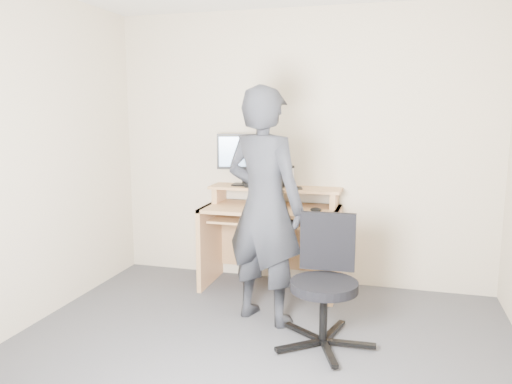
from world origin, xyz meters
The scene contains 13 objects.
ground centered at (0.00, 0.00, 0.00)m, with size 3.50×3.50×0.00m, color #49494D.
back_wall centered at (0.00, 1.75, 1.25)m, with size 3.50×0.02×2.50m, color #BEB397.
desk centered at (-0.20, 1.53, 0.55)m, with size 1.20×0.60×0.91m.
monitor centered at (-0.49, 1.60, 1.20)m, with size 0.49×0.17×0.48m.
external_drive centered at (-0.15, 1.60, 1.01)m, with size 0.07×0.13×0.20m, color black.
travel_mug centered at (-0.06, 1.61, 1.00)m, with size 0.08×0.08×0.18m, color silver.
smartphone centered at (0.02, 1.57, 0.92)m, with size 0.07×0.13×0.01m, color black.
charger centered at (-0.43, 1.50, 0.93)m, with size 0.04×0.04×0.04m, color black.
headphones centered at (-0.37, 1.68, 0.92)m, with size 0.16×0.16×0.02m, color silver.
keyboard centered at (-0.16, 1.36, 0.67)m, with size 0.46×0.18×0.03m, color black.
mouse centered at (0.22, 1.35, 0.77)m, with size 0.10×0.06×0.04m, color black.
office_chair centered at (0.41, 0.52, 0.48)m, with size 0.67×0.70×0.87m.
person centered at (-0.09, 0.77, 0.89)m, with size 0.65×0.43×1.78m, color black.
Camera 1 is at (0.83, -2.77, 1.61)m, focal length 35.00 mm.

